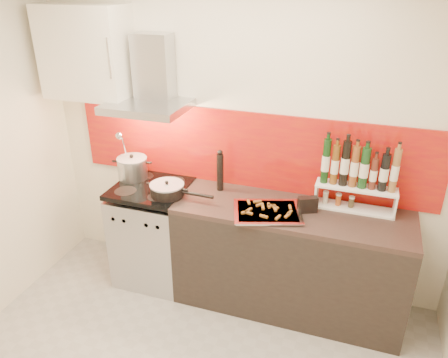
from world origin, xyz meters
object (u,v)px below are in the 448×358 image
(range_stove, at_px, (154,234))
(baking_tray, at_px, (267,212))
(counter, at_px, (289,259))
(saute_pan, at_px, (168,190))
(stock_pot, at_px, (133,168))
(pepper_mill, at_px, (220,171))

(range_stove, distance_m, baking_tray, 1.14)
(counter, bearing_deg, range_stove, -179.77)
(saute_pan, bearing_deg, counter, 5.89)
(range_stove, distance_m, counter, 1.20)
(stock_pot, distance_m, baking_tray, 1.26)
(stock_pot, bearing_deg, saute_pan, -24.91)
(pepper_mill, bearing_deg, range_stove, -165.57)
(baking_tray, bearing_deg, saute_pan, 179.05)
(pepper_mill, relative_size, baking_tray, 0.60)
(counter, xyz_separation_m, baking_tray, (-0.17, -0.12, 0.47))
(counter, height_order, saute_pan, saute_pan)
(saute_pan, bearing_deg, pepper_mill, 34.34)
(counter, distance_m, pepper_mill, 0.90)
(stock_pot, bearing_deg, range_stove, -25.11)
(stock_pot, distance_m, saute_pan, 0.47)
(counter, xyz_separation_m, saute_pan, (-0.99, -0.10, 0.51))
(stock_pot, relative_size, saute_pan, 0.48)
(saute_pan, relative_size, baking_tray, 0.90)
(saute_pan, bearing_deg, stock_pot, 155.09)
(saute_pan, height_order, baking_tray, saute_pan)
(range_stove, xyz_separation_m, saute_pan, (0.21, -0.10, 0.52))
(counter, distance_m, stock_pot, 1.52)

